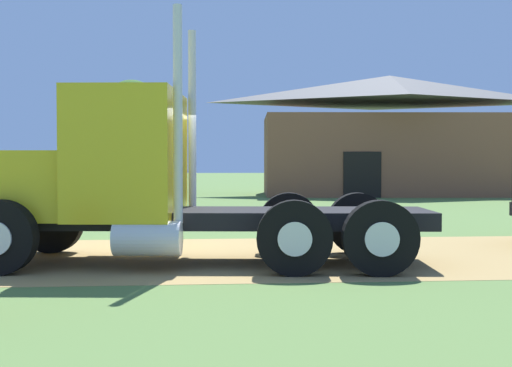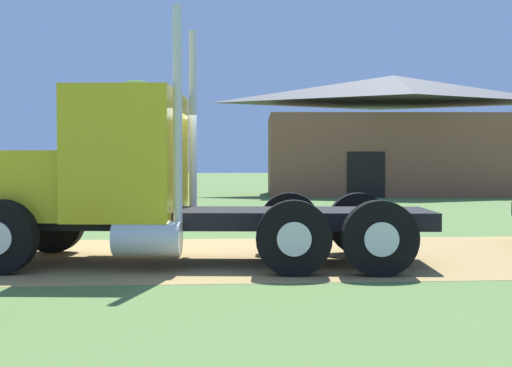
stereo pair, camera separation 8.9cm
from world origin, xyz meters
The scene contains 5 objects.
ground_plane centered at (0.00, 0.00, 0.00)m, with size 200.00×200.00×0.00m, color #537238.
dirt_track centered at (0.00, 0.00, 0.00)m, with size 120.00×5.30×0.01m, color #A1834D.
truck_foreground_white centered at (-0.16, -0.61, 1.31)m, with size 7.94×3.31×4.00m.
shed_building centered at (10.71, 21.78, 2.99)m, with size 13.94×7.14×6.20m.
tree_mid centered at (-3.19, 27.71, 4.53)m, with size 3.69×3.69×6.60m.
Camera 2 is at (1.19, -11.42, 1.64)m, focal length 45.61 mm.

